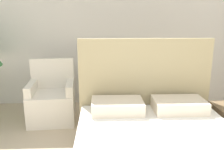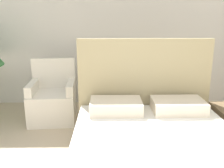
# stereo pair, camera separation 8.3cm
# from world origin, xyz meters

# --- Properties ---
(wall_back) EXTENTS (10.00, 0.06, 2.90)m
(wall_back) POSITION_xyz_m (0.00, 3.71, 1.45)
(wall_back) COLOR silver
(wall_back) RESTS_ON ground_plane
(bed) EXTENTS (1.61, 2.12, 1.30)m
(bed) POSITION_xyz_m (0.53, 1.23, 0.29)
(bed) COLOR #8C7A5B
(bed) RESTS_ON ground_plane
(armchair_near_window_left) EXTENTS (0.71, 0.69, 0.92)m
(armchair_near_window_left) POSITION_xyz_m (-0.76, 2.87, 0.29)
(armchair_near_window_left) COLOR silver
(armchair_near_window_left) RESTS_ON ground_plane
(armchair_near_window_right) EXTENTS (0.71, 0.69, 0.92)m
(armchair_near_window_right) POSITION_xyz_m (0.27, 2.87, 0.29)
(armchair_near_window_right) COLOR silver
(armchair_near_window_right) RESTS_ON ground_plane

